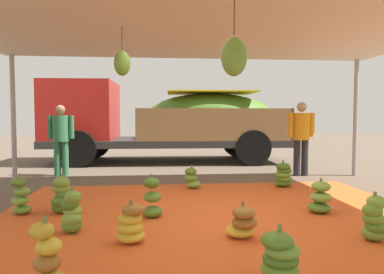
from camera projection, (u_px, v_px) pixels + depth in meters
ground_plane at (194, 181)px, 7.92m from camera, size 40.00×40.00×0.00m
tarp_orange at (216, 219)px, 4.94m from camera, size 6.00×5.11×0.01m
tent_canopy at (217, 17)px, 4.70m from camera, size 8.00×7.00×2.74m
banana_bunch_0 at (320, 198)px, 5.25m from camera, size 0.41×0.40×0.49m
banana_bunch_1 at (62, 196)px, 5.21m from camera, size 0.40×0.39×0.56m
banana_bunch_2 at (242, 223)px, 4.17m from camera, size 0.42×0.42×0.41m
banana_bunch_3 at (192, 179)px, 7.01m from camera, size 0.41×0.37×0.44m
banana_bunch_4 at (283, 175)px, 7.18m from camera, size 0.45×0.47×0.52m
banana_bunch_5 at (47, 257)px, 2.96m from camera, size 0.33×0.33×0.58m
banana_bunch_6 at (72, 213)px, 4.35m from camera, size 0.34×0.35×0.54m
banana_bunch_7 at (131, 224)px, 4.03m from camera, size 0.37×0.37×0.47m
banana_bunch_8 at (374, 220)px, 4.05m from camera, size 0.36×0.34×0.55m
banana_bunch_9 at (21, 197)px, 5.16m from camera, size 0.35×0.34×0.57m
banana_bunch_10 at (281, 262)px, 2.93m from camera, size 0.41×0.42×0.52m
banana_bunch_11 at (152, 199)px, 5.03m from camera, size 0.38×0.38×0.59m
cargo_truck_main at (163, 119)px, 11.19m from camera, size 7.14×2.72×2.40m
worker_0 at (61, 135)px, 8.50m from camera, size 0.60×0.37×1.64m
worker_1 at (301, 133)px, 8.53m from camera, size 0.63×0.38×1.71m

